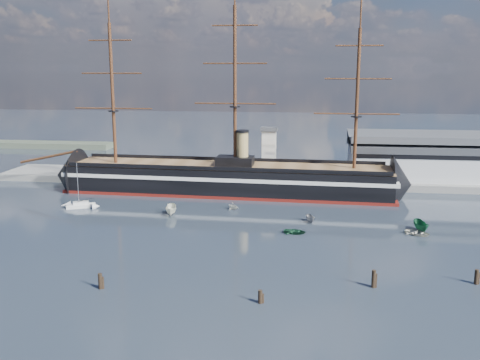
# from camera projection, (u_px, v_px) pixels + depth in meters

# --- Properties ---
(ground) EXTENTS (600.00, 600.00, 0.00)m
(ground) POSITION_uv_depth(u_px,v_px,m) (245.00, 213.00, 127.73)
(ground) COLOR #26303E
(ground) RESTS_ON ground
(quay) EXTENTS (180.00, 18.00, 2.00)m
(quay) POSITION_uv_depth(u_px,v_px,m) (293.00, 183.00, 161.36)
(quay) COLOR slate
(quay) RESTS_ON ground
(warehouse) EXTENTS (63.00, 21.00, 11.60)m
(warehouse) POSITION_uv_depth(u_px,v_px,m) (457.00, 158.00, 157.40)
(warehouse) COLOR #B7BABC
(warehouse) RESTS_ON ground
(quay_tower) EXTENTS (5.00, 5.00, 15.00)m
(quay_tower) POSITION_uv_depth(u_px,v_px,m) (269.00, 152.00, 157.36)
(quay_tower) COLOR silver
(quay_tower) RESTS_ON ground
(warship) EXTENTS (113.15, 19.30, 53.94)m
(warship) POSITION_uv_depth(u_px,v_px,m) (222.00, 178.00, 147.47)
(warship) COLOR black
(warship) RESTS_ON ground
(sailboat) EXTENTS (7.19, 4.79, 11.17)m
(sailboat) POSITION_uv_depth(u_px,v_px,m) (81.00, 205.00, 132.07)
(sailboat) COLOR silver
(sailboat) RESTS_ON ground
(motorboat_a) EXTENTS (7.64, 3.96, 2.91)m
(motorboat_a) POSITION_uv_depth(u_px,v_px,m) (171.00, 215.00, 125.63)
(motorboat_a) COLOR white
(motorboat_a) RESTS_ON ground
(motorboat_b) EXTENTS (1.55, 3.05, 1.36)m
(motorboat_b) POSITION_uv_depth(u_px,v_px,m) (295.00, 234.00, 111.50)
(motorboat_b) COLOR #16422A
(motorboat_b) RESTS_ON ground
(motorboat_c) EXTENTS (5.20, 3.00, 1.96)m
(motorboat_c) POSITION_uv_depth(u_px,v_px,m) (310.00, 222.00, 119.72)
(motorboat_c) COLOR gray
(motorboat_c) RESTS_ON ground
(motorboat_d) EXTENTS (5.30, 5.60, 1.98)m
(motorboat_d) POSITION_uv_depth(u_px,v_px,m) (233.00, 209.00, 130.65)
(motorboat_d) COLOR beige
(motorboat_d) RESTS_ON ground
(motorboat_e) EXTENTS (2.82, 3.44, 1.52)m
(motorboat_e) POSITION_uv_depth(u_px,v_px,m) (418.00, 235.00, 110.50)
(motorboat_e) COLOR beige
(motorboat_e) RESTS_ON ground
(motorboat_f) EXTENTS (7.48, 3.47, 2.89)m
(motorboat_f) POSITION_uv_depth(u_px,v_px,m) (421.00, 232.00, 112.64)
(motorboat_f) COLOR #185534
(motorboat_f) RESTS_ON ground
(piling_near_left) EXTENTS (0.64, 0.64, 3.23)m
(piling_near_left) POSITION_uv_depth(u_px,v_px,m) (101.00, 289.00, 83.61)
(piling_near_left) COLOR black
(piling_near_left) RESTS_ON ground
(piling_near_mid) EXTENTS (0.64, 0.64, 2.74)m
(piling_near_mid) POSITION_uv_depth(u_px,v_px,m) (260.00, 303.00, 78.45)
(piling_near_mid) COLOR black
(piling_near_mid) RESTS_ON ground
(piling_near_right) EXTENTS (0.64, 0.64, 3.60)m
(piling_near_right) POSITION_uv_depth(u_px,v_px,m) (373.00, 287.00, 84.07)
(piling_near_right) COLOR black
(piling_near_right) RESTS_ON ground
(piling_far_right) EXTENTS (0.64, 0.64, 3.15)m
(piling_far_right) POSITION_uv_depth(u_px,v_px,m) (476.00, 284.00, 85.40)
(piling_far_right) COLOR black
(piling_far_right) RESTS_ON ground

